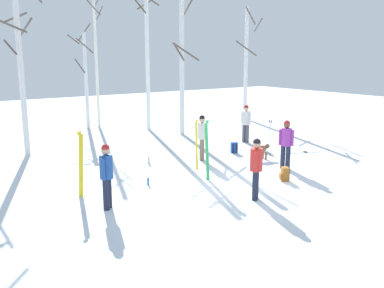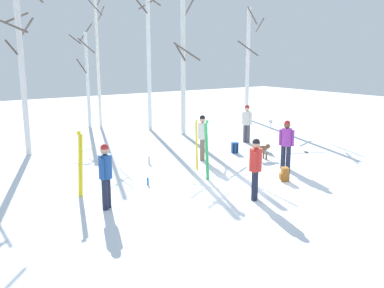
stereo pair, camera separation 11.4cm
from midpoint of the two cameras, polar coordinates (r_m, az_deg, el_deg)
The scene contains 22 objects.
ground_plane at distance 12.68m, azimuth 6.71°, elevation -6.05°, with size 60.00×60.00×0.00m, color white.
person_0 at distance 11.55m, azimuth 8.90°, elevation -2.84°, with size 0.42×0.37×1.72m.
person_1 at distance 14.89m, azimuth 12.93°, elevation 0.35°, with size 0.34×0.45×1.72m.
person_2 at distance 15.75m, azimuth 1.63°, elevation 1.29°, with size 0.39×0.41×1.72m.
person_3 at distance 10.95m, azimuth -11.39°, elevation -3.76°, with size 0.40×0.40×1.72m.
person_4 at distance 19.12m, azimuth 7.64°, elevation 3.10°, with size 0.34×0.51×1.72m.
dog at distance 16.18m, azimuth 9.74°, elevation -0.74°, with size 0.90×0.23×0.57m.
ski_pair_planted_0 at distance 13.18m, azimuth 2.28°, elevation -0.93°, with size 0.25×0.07×1.94m.
ski_pair_planted_1 at distance 12.07m, azimuth -14.67°, elevation -2.68°, with size 0.23×0.06×1.87m.
ski_pair_planted_2 at distance 14.44m, azimuth 0.86°, elevation -0.15°, with size 0.05×0.22×1.75m.
ski_pair_lying_0 at distance 17.73m, azimuth 15.29°, elevation -1.13°, with size 1.71×0.89×0.05m.
ski_poles_0 at distance 16.90m, azimuth 10.79°, elevation 1.01°, with size 0.07×0.20×1.40m.
backpack_0 at distance 13.61m, azimuth 12.71°, elevation -4.06°, with size 0.34×0.33×0.44m.
backpack_1 at distance 17.14m, azimuth 6.02°, elevation -0.51°, with size 0.32×0.34×0.44m.
water_bottle_0 at distance 12.98m, azimuth -5.78°, elevation -5.09°, with size 0.07×0.07×0.23m.
water_bottle_1 at distance 15.44m, azimuth -5.64°, elevation -2.21°, with size 0.08×0.08×0.27m.
birch_tree_0 at distance 17.50m, azimuth -21.93°, elevation 9.59°, with size 1.61×1.50×6.73m.
birch_tree_1 at distance 23.44m, azimuth -13.94°, elevation 8.78°, with size 1.19×1.24×5.57m.
birch_tree_2 at distance 23.49m, azimuth -12.56°, elevation 11.64°, with size 1.01×1.00×7.49m.
birch_tree_3 at distance 22.17m, azimuth -5.79°, elevation 12.45°, with size 1.25×1.27×7.87m.
birch_tree_4 at distance 20.67m, azimuth -1.04°, elevation 10.49°, with size 1.31×1.28×6.55m.
birch_tree_5 at distance 26.15m, azimuth 7.76°, elevation 11.01°, with size 1.87×1.31×6.71m.
Camera 2 is at (-7.94, -9.07, 3.92)m, focal length 39.23 mm.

